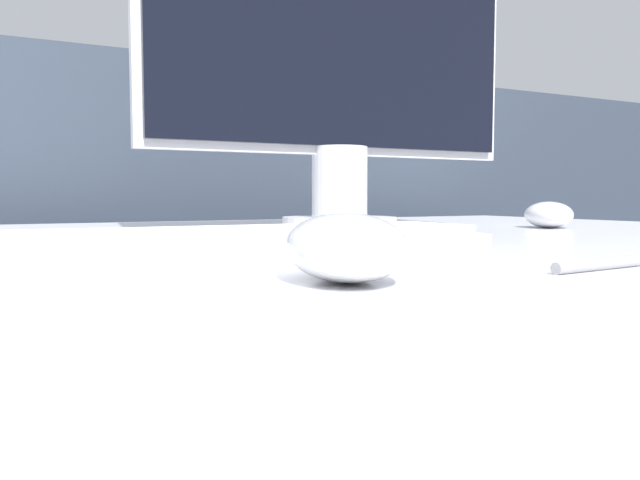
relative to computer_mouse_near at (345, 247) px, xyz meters
The scene contains 6 objects.
partition_panel 1.07m from the computer_mouse_near, 91.85° to the left, with size 5.00×0.03×1.07m.
computer_mouse_near is the anchor object (origin of this frame).
keyboard 0.17m from the computer_mouse_near, 89.11° to the left, with size 0.43×0.12×0.02m.
monitor 0.58m from the computer_mouse_near, 61.01° to the left, with size 0.58×0.17×0.45m.
computer_mouse_far 0.71m from the computer_mouse_near, 33.10° to the left, with size 0.11×0.12×0.04m.
pen 0.21m from the computer_mouse_near, ahead, with size 0.16×0.02×0.01m.
Camera 1 is at (-0.15, -0.63, 0.77)m, focal length 35.00 mm.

